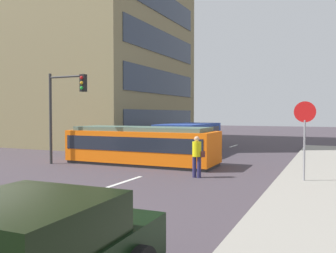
# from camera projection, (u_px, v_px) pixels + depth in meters

# --- Properties ---
(ground_plane) EXTENTS (120.00, 120.00, 0.00)m
(ground_plane) POSITION_uv_depth(u_px,v_px,m) (169.00, 167.00, 17.11)
(ground_plane) COLOR #423A41
(sidewalk_curb_right) EXTENTS (3.20, 36.00, 0.14)m
(sidewalk_curb_right) POSITION_uv_depth(u_px,v_px,m) (321.00, 197.00, 10.64)
(sidewalk_curb_right) COLOR gray
(sidewalk_curb_right) RESTS_ON ground
(lane_stripe_1) EXTENTS (0.16, 2.40, 0.01)m
(lane_stripe_1) POSITION_uv_depth(u_px,v_px,m) (49.00, 207.00, 9.85)
(lane_stripe_1) COLOR silver
(lane_stripe_1) RESTS_ON ground
(lane_stripe_2) EXTENTS (0.16, 2.40, 0.01)m
(lane_stripe_2) POSITION_uv_depth(u_px,v_px,m) (125.00, 182.00, 13.48)
(lane_stripe_2) COLOR silver
(lane_stripe_2) RESTS_ON ground
(lane_stripe_3) EXTENTS (0.16, 2.40, 0.01)m
(lane_stripe_3) POSITION_uv_depth(u_px,v_px,m) (210.00, 154.00, 22.91)
(lane_stripe_3) COLOR silver
(lane_stripe_3) RESTS_ON ground
(lane_stripe_4) EXTENTS (0.16, 2.40, 0.01)m
(lane_stripe_4) POSITION_uv_depth(u_px,v_px,m) (234.00, 146.00, 28.36)
(lane_stripe_4) COLOR silver
(lane_stripe_4) RESTS_ON ground
(corner_building) EXTENTS (15.52, 14.48, 19.20)m
(corner_building) POSITION_uv_depth(u_px,v_px,m) (86.00, 36.00, 32.19)
(corner_building) COLOR olive
(corner_building) RESTS_ON ground
(streetcar_tram) EXTENTS (7.74, 2.66, 1.91)m
(streetcar_tram) POSITION_uv_depth(u_px,v_px,m) (142.00, 145.00, 18.15)
(streetcar_tram) COLOR orange
(streetcar_tram) RESTS_ON ground
(city_bus) EXTENTS (2.60, 5.97, 1.93)m
(city_bus) POSITION_uv_depth(u_px,v_px,m) (189.00, 136.00, 23.05)
(city_bus) COLOR #264297
(city_bus) RESTS_ON ground
(pedestrian_crossing) EXTENTS (0.50, 0.36, 1.67)m
(pedestrian_crossing) POSITION_uv_depth(u_px,v_px,m) (197.00, 154.00, 14.31)
(pedestrian_crossing) COLOR #29254F
(pedestrian_crossing) RESTS_ON ground
(parked_sedan_mid) EXTENTS (1.96, 4.21, 1.19)m
(parked_sedan_mid) POSITION_uv_depth(u_px,v_px,m) (129.00, 144.00, 23.07)
(parked_sedan_mid) COLOR silver
(parked_sedan_mid) RESTS_ON ground
(stop_sign) EXTENTS (0.76, 0.07, 2.88)m
(stop_sign) POSITION_uv_depth(u_px,v_px,m) (305.00, 124.00, 12.89)
(stop_sign) COLOR gray
(stop_sign) RESTS_ON sidewalk_curb_right
(traffic_light_mast) EXTENTS (2.30, 0.33, 4.61)m
(traffic_light_mast) POSITION_uv_depth(u_px,v_px,m) (64.00, 101.00, 17.81)
(traffic_light_mast) COLOR #333333
(traffic_light_mast) RESTS_ON ground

